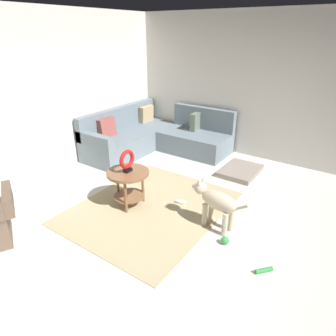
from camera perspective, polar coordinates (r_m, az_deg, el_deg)
The scene contains 12 objects.
ground_plane at distance 3.94m, azimuth 3.52°, elevation -12.38°, with size 6.00×6.00×0.10m, color silver.
wall_back at distance 5.36m, azimuth -24.57°, elevation 12.20°, with size 6.00×0.12×2.70m, color silver.
wall_right at distance 5.94m, azimuth 19.38°, elevation 14.09°, with size 0.12×6.00×2.70m, color silver.
area_rug at distance 4.34m, azimuth -3.38°, elevation -7.61°, with size 2.30×1.90×0.01m, color tan.
sectional_couch at distance 6.26m, azimuth -2.61°, elevation 5.91°, with size 2.20×2.25×0.88m.
side_table at distance 4.24m, azimuth -7.68°, elevation -2.19°, with size 0.60×0.60×0.54m.
torus_sculpture at distance 4.12m, azimuth -7.91°, elevation 1.46°, with size 0.28×0.08×0.33m.
dog_bed_mat at distance 5.47m, azimuth 13.74°, elevation -0.53°, with size 0.80×0.60×0.09m, color gray.
dog at distance 3.81m, azimuth 9.25°, elevation -6.39°, with size 0.30×0.84×0.63m.
dog_toy_ball at distance 3.72m, azimuth 10.91°, elevation -13.53°, with size 0.10×0.10×0.10m, color green.
dog_toy_rope at distance 3.48m, azimuth 17.98°, elevation -18.24°, with size 0.05×0.05×0.20m, color green.
dog_toy_bone at distance 4.42m, azimuth 2.44°, elevation -6.53°, with size 0.18×0.06×0.06m, color silver.
Camera 1 is at (-2.70, -1.59, 2.34)m, focal length 31.63 mm.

